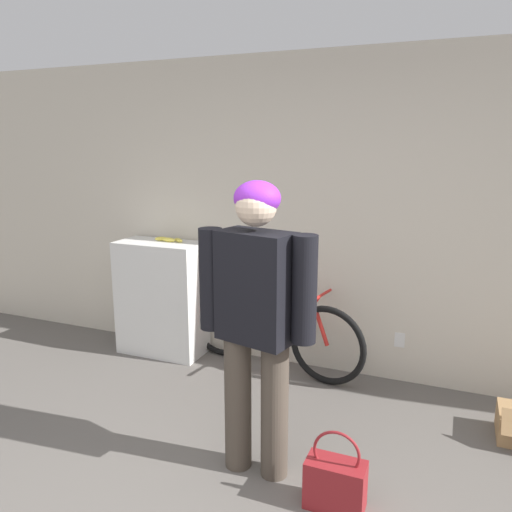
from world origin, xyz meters
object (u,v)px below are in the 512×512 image
object	(u,v)px
bicycle	(269,330)
banana	(169,240)
person	(256,310)
handbag	(335,483)

from	to	relation	value
bicycle	banana	size ratio (longest dim) A/B	5.68
person	handbag	size ratio (longest dim) A/B	3.81
person	handbag	world-z (taller)	person
banana	handbag	bearing A→B (deg)	-37.71
person	banana	world-z (taller)	person
banana	handbag	world-z (taller)	banana
bicycle	handbag	bearing A→B (deg)	-47.60
person	banana	size ratio (longest dim) A/B	5.67
person	handbag	bearing A→B (deg)	-2.18
bicycle	banana	distance (m)	1.20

